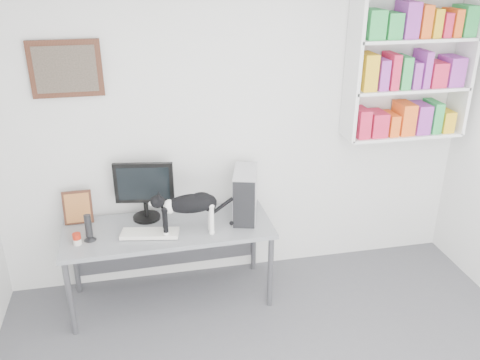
# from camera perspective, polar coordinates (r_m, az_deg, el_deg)

# --- Properties ---
(room) EXTENTS (4.01, 4.01, 2.70)m
(room) POSITION_cam_1_polar(r_m,az_deg,el_deg) (2.48, 9.25, -8.55)
(room) COLOR #4E4E52
(room) RESTS_ON ground
(bookshelf) EXTENTS (1.03, 0.28, 1.24)m
(bookshelf) POSITION_cam_1_polar(r_m,az_deg,el_deg) (4.46, 18.61, 12.24)
(bookshelf) COLOR silver
(bookshelf) RESTS_ON room
(wall_art) EXTENTS (0.52, 0.04, 0.42)m
(wall_art) POSITION_cam_1_polar(r_m,az_deg,el_deg) (4.01, -18.97, 11.72)
(wall_art) COLOR #462216
(wall_art) RESTS_ON room
(desk) EXTENTS (1.66, 0.68, 0.69)m
(desk) POSITION_cam_1_polar(r_m,az_deg,el_deg) (4.27, -7.80, -9.27)
(desk) COLOR slate
(desk) RESTS_ON room
(monitor) EXTENTS (0.50, 0.30, 0.50)m
(monitor) POSITION_cam_1_polar(r_m,az_deg,el_deg) (4.14, -10.66, -1.19)
(monitor) COLOR black
(monitor) RESTS_ON desk
(keyboard) EXTENTS (0.46, 0.24, 0.03)m
(keyboard) POSITION_cam_1_polar(r_m,az_deg,el_deg) (3.99, -10.08, -5.90)
(keyboard) COLOR silver
(keyboard) RESTS_ON desk
(pc_tower) EXTENTS (0.28, 0.44, 0.41)m
(pc_tower) POSITION_cam_1_polar(r_m,az_deg,el_deg) (4.12, 0.58, -1.61)
(pc_tower) COLOR silver
(pc_tower) RESTS_ON desk
(speaker) EXTENTS (0.10, 0.10, 0.22)m
(speaker) POSITION_cam_1_polar(r_m,az_deg,el_deg) (3.99, -16.65, -5.11)
(speaker) COLOR black
(speaker) RESTS_ON desk
(leaning_print) EXTENTS (0.23, 0.10, 0.28)m
(leaning_print) POSITION_cam_1_polar(r_m,az_deg,el_deg) (4.26, -17.77, -2.89)
(leaning_print) COLOR #462216
(leaning_print) RESTS_ON desk
(soup_can) EXTENTS (0.08, 0.08, 0.09)m
(soup_can) POSITION_cam_1_polar(r_m,az_deg,el_deg) (3.99, -17.84, -6.33)
(soup_can) COLOR #AA200E
(soup_can) RESTS_ON desk
(cat) EXTENTS (0.57, 0.15, 0.35)m
(cat) POSITION_cam_1_polar(r_m,az_deg,el_deg) (3.89, -5.65, -3.79)
(cat) COLOR black
(cat) RESTS_ON desk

